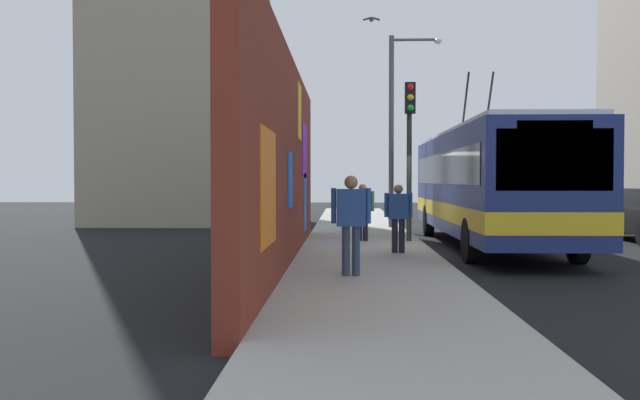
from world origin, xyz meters
name	(u,v)px	position (x,y,z in m)	size (l,w,h in m)	color
ground_plane	(427,251)	(0.00, 0.00, 0.00)	(80.00, 80.00, 0.00)	black
sidewalk_slab	(365,248)	(0.00, 1.60, 0.07)	(48.00, 3.20, 0.15)	#9E9B93
graffiti_wall	(286,163)	(-3.36, 3.35, 2.18)	(15.27, 0.32, 4.36)	maroon
city_bus	(488,182)	(1.22, -1.80, 1.77)	(12.13, 2.60, 4.95)	navy
parked_car_red	(582,206)	(9.27, -7.00, 0.84)	(4.73, 1.80, 1.58)	#B21E19
pedestrian_near_wall	(351,216)	(-5.85, 2.01, 1.19)	(0.23, 0.70, 1.75)	#2D3F59
pedestrian_at_curb	(398,213)	(-1.89, 0.89, 1.06)	(0.22, 0.64, 1.58)	#1E1E2D
pedestrian_midblock	(363,208)	(1.32, 1.62, 1.06)	(0.22, 0.64, 1.57)	#1E1E2D
traffic_light	(410,135)	(1.18, 0.35, 3.07)	(0.49, 0.28, 4.35)	#2D382D
street_lamp	(397,117)	(7.18, 0.24, 4.07)	(0.44, 1.88, 6.82)	#4C4C51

